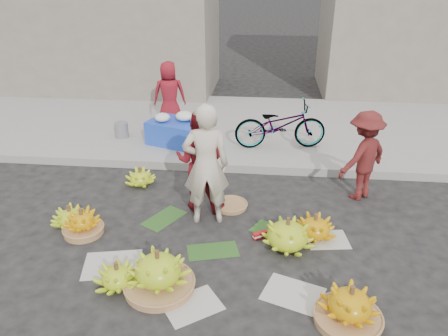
# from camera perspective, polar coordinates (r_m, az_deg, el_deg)

# --- Properties ---
(ground) EXTENTS (80.00, 80.00, 0.00)m
(ground) POSITION_cam_1_polar(r_m,az_deg,el_deg) (5.89, -0.25, -9.69)
(ground) COLOR black
(ground) RESTS_ON ground
(curb) EXTENTS (40.00, 0.25, 0.15)m
(curb) POSITION_cam_1_polar(r_m,az_deg,el_deg) (7.75, 1.44, 0.24)
(curb) COLOR gray
(curb) RESTS_ON ground
(sidewalk) EXTENTS (40.00, 4.00, 0.12)m
(sidewalk) POSITION_cam_1_polar(r_m,az_deg,el_deg) (9.68, 2.41, 5.52)
(sidewalk) COLOR gray
(sidewalk) RESTS_ON ground
(building_left) EXTENTS (6.00, 3.00, 4.00)m
(building_left) POSITION_cam_1_polar(r_m,az_deg,el_deg) (12.86, -15.63, 18.65)
(building_left) COLOR gray
(building_left) RESTS_ON sidewalk
(newspaper_scatter) EXTENTS (3.20, 1.80, 0.00)m
(newspaper_scatter) POSITION_cam_1_polar(r_m,az_deg,el_deg) (5.26, -1.18, -14.71)
(newspaper_scatter) COLOR beige
(newspaper_scatter) RESTS_ON ground
(banana_leaves) EXTENTS (2.00, 1.00, 0.00)m
(banana_leaves) POSITION_cam_1_polar(r_m,az_deg,el_deg) (6.06, -1.00, -8.51)
(banana_leaves) COLOR #214C19
(banana_leaves) RESTS_ON ground
(banana_bunch_0) EXTENTS (0.55, 0.55, 0.39)m
(banana_bunch_0) POSITION_cam_1_polar(r_m,az_deg,el_deg) (6.28, -17.99, -6.89)
(banana_bunch_0) COLOR #9C6B41
(banana_bunch_0) RESTS_ON ground
(banana_bunch_1) EXTENTS (0.52, 0.52, 0.33)m
(banana_bunch_1) POSITION_cam_1_polar(r_m,az_deg,el_deg) (5.28, -13.76, -13.53)
(banana_bunch_1) COLOR #8FBA1A
(banana_bunch_1) RESTS_ON ground
(banana_bunch_2) EXTENTS (0.87, 0.87, 0.53)m
(banana_bunch_2) POSITION_cam_1_polar(r_m,az_deg,el_deg) (5.09, -8.56, -13.28)
(banana_bunch_2) COLOR #9C6B41
(banana_bunch_2) RESTS_ON ground
(banana_bunch_3) EXTENTS (0.77, 0.77, 0.47)m
(banana_bunch_3) POSITION_cam_1_polar(r_m,az_deg,el_deg) (4.85, 16.08, -17.03)
(banana_bunch_3) COLOR #9C6B41
(banana_bunch_3) RESTS_ON ground
(banana_bunch_4) EXTENTS (0.74, 0.74, 0.45)m
(banana_bunch_4) POSITION_cam_1_polar(r_m,az_deg,el_deg) (5.75, 8.27, -8.52)
(banana_bunch_4) COLOR #8FBA1A
(banana_bunch_4) RESTS_ON ground
(banana_bunch_5) EXTENTS (0.66, 0.66, 0.36)m
(banana_bunch_5) POSITION_cam_1_polar(r_m,az_deg,el_deg) (6.04, 11.79, -7.55)
(banana_bunch_5) COLOR #DCA20B
(banana_bunch_5) RESTS_ON ground
(banana_bunch_6) EXTENTS (0.52, 0.52, 0.31)m
(banana_bunch_6) POSITION_cam_1_polar(r_m,az_deg,el_deg) (6.54, -19.47, -6.03)
(banana_bunch_6) COLOR #8FBA1A
(banana_bunch_6) RESTS_ON ground
(banana_bunch_7) EXTENTS (0.65, 0.65, 0.32)m
(banana_bunch_7) POSITION_cam_1_polar(r_m,az_deg,el_deg) (7.35, -10.87, -1.21)
(banana_bunch_7) COLOR #8FBA1A
(banana_bunch_7) RESTS_ON ground
(basket_spare) EXTENTS (0.62, 0.62, 0.06)m
(basket_spare) POSITION_cam_1_polar(r_m,az_deg,el_deg) (6.64, 0.89, -4.91)
(basket_spare) COLOR #9C6B41
(basket_spare) RESTS_ON ground
(incense_stack) EXTENTS (0.21, 0.17, 0.09)m
(incense_stack) POSITION_cam_1_polar(r_m,az_deg,el_deg) (5.96, 4.73, -8.73)
(incense_stack) COLOR #B01216
(incense_stack) RESTS_ON ground
(vendor_cream) EXTENTS (0.69, 0.51, 1.74)m
(vendor_cream) POSITION_cam_1_polar(r_m,az_deg,el_deg) (5.94, -2.37, 0.36)
(vendor_cream) COLOR beige
(vendor_cream) RESTS_ON ground
(vendor_red) EXTENTS (0.82, 0.67, 1.53)m
(vendor_red) POSITION_cam_1_polar(r_m,az_deg,el_deg) (6.32, -3.14, 0.92)
(vendor_red) COLOR maroon
(vendor_red) RESTS_ON ground
(man_striped) EXTENTS (1.04, 0.99, 1.41)m
(man_striped) POSITION_cam_1_polar(r_m,az_deg,el_deg) (6.94, 17.76, 1.50)
(man_striped) COLOR maroon
(man_striped) RESTS_ON ground
(flower_table) EXTENTS (1.25, 1.00, 0.63)m
(flower_table) POSITION_cam_1_polar(r_m,az_deg,el_deg) (8.54, -6.05, 4.86)
(flower_table) COLOR #1C3FB9
(flower_table) RESTS_ON sidewalk
(grey_bucket) EXTENTS (0.27, 0.27, 0.30)m
(grey_bucket) POSITION_cam_1_polar(r_m,az_deg,el_deg) (9.09, -13.23, 4.89)
(grey_bucket) COLOR slate
(grey_bucket) RESTS_ON sidewalk
(flower_vendor) EXTENTS (0.76, 0.58, 1.39)m
(flower_vendor) POSITION_cam_1_polar(r_m,az_deg,el_deg) (9.35, -7.14, 9.49)
(flower_vendor) COLOR maroon
(flower_vendor) RESTS_ON sidewalk
(bicycle) EXTENTS (0.84, 1.79, 0.90)m
(bicycle) POSITION_cam_1_polar(r_m,az_deg,el_deg) (8.32, 7.36, 5.61)
(bicycle) COLOR gray
(bicycle) RESTS_ON sidewalk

